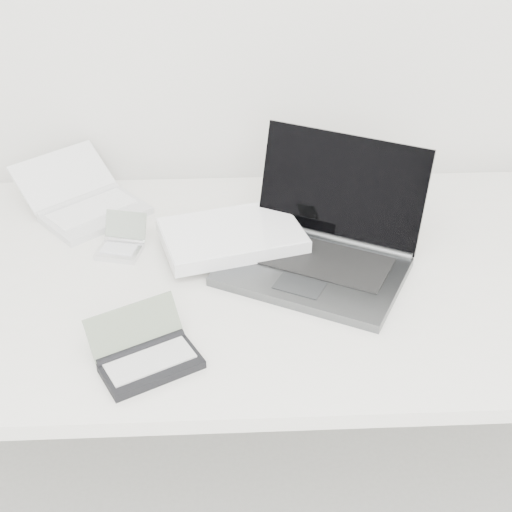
{
  "coord_description": "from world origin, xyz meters",
  "views": [
    {
      "loc": [
        -0.08,
        0.38,
        1.55
      ],
      "look_at": [
        -0.03,
        1.51,
        0.79
      ],
      "focal_mm": 50.0,
      "sensor_mm": 36.0,
      "label": 1
    }
  ],
  "objects_px": {
    "laptop_large": "(284,242)",
    "palmtop_charcoal": "(147,356)",
    "netbook_open_white": "(86,203)",
    "desk": "(270,288)"
  },
  "relations": [
    {
      "from": "netbook_open_white",
      "to": "palmtop_charcoal",
      "type": "height_order",
      "value": "netbook_open_white"
    },
    {
      "from": "desk",
      "to": "palmtop_charcoal",
      "type": "distance_m",
      "value": 0.35
    },
    {
      "from": "laptop_large",
      "to": "palmtop_charcoal",
      "type": "distance_m",
      "value": 0.4
    },
    {
      "from": "desk",
      "to": "netbook_open_white",
      "type": "distance_m",
      "value": 0.48
    },
    {
      "from": "desk",
      "to": "laptop_large",
      "type": "xyz_separation_m",
      "value": [
        0.03,
        0.04,
        0.08
      ]
    },
    {
      "from": "palmtop_charcoal",
      "to": "desk",
      "type": "bearing_deg",
      "value": 22.0
    },
    {
      "from": "netbook_open_white",
      "to": "laptop_large",
      "type": "bearing_deg",
      "value": -65.76
    },
    {
      "from": "desk",
      "to": "laptop_large",
      "type": "height_order",
      "value": "laptop_large"
    },
    {
      "from": "laptop_large",
      "to": "netbook_open_white",
      "type": "bearing_deg",
      "value": -178.14
    },
    {
      "from": "desk",
      "to": "netbook_open_white",
      "type": "height_order",
      "value": "netbook_open_white"
    }
  ]
}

